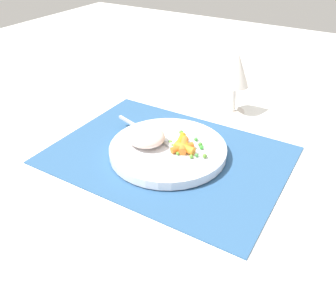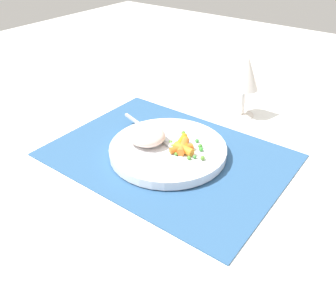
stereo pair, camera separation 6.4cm
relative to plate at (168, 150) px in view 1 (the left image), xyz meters
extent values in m
plane|color=white|center=(0.00, 0.00, -0.02)|extent=(2.40, 2.40, 0.00)
cube|color=#2D5684|center=(0.00, 0.00, -0.01)|extent=(0.49, 0.36, 0.01)
cylinder|color=white|center=(0.00, 0.00, 0.00)|extent=(0.25, 0.25, 0.02)
ellipsoid|color=beige|center=(-0.05, -0.02, 0.03)|extent=(0.09, 0.08, 0.04)
cylinder|color=orange|center=(0.03, 0.01, 0.02)|extent=(0.04, 0.05, 0.02)
cylinder|color=orange|center=(0.03, 0.01, 0.02)|extent=(0.03, 0.05, 0.02)
cylinder|color=orange|center=(0.02, 0.02, 0.02)|extent=(0.03, 0.05, 0.01)
cylinder|color=orange|center=(0.04, 0.00, 0.02)|extent=(0.05, 0.02, 0.02)
cylinder|color=orange|center=(0.03, 0.00, 0.02)|extent=(0.04, 0.05, 0.01)
sphere|color=#5BA334|center=(0.06, -0.01, 0.01)|extent=(0.01, 0.01, 0.01)
sphere|color=#579846|center=(0.02, 0.00, 0.01)|extent=(0.01, 0.01, 0.01)
sphere|color=#59B72E|center=(0.00, 0.06, 0.01)|extent=(0.01, 0.01, 0.01)
sphere|color=green|center=(0.04, 0.05, 0.01)|extent=(0.01, 0.01, 0.01)
sphere|color=#489636|center=(0.06, 0.03, 0.01)|extent=(0.01, 0.01, 0.01)
sphere|color=#599031|center=(0.09, 0.00, 0.01)|extent=(0.01, 0.01, 0.01)
sphere|color=#54B737|center=(0.01, 0.00, 0.01)|extent=(0.01, 0.01, 0.01)
sphere|color=#59A13C|center=(0.00, 0.01, 0.01)|extent=(0.01, 0.01, 0.01)
sphere|color=green|center=(0.07, 0.03, 0.01)|extent=(0.01, 0.01, 0.01)
sphere|color=#438F43|center=(0.07, -0.01, 0.01)|extent=(0.01, 0.01, 0.01)
sphere|color=#599D31|center=(0.03, -0.02, 0.01)|extent=(0.01, 0.01, 0.01)
cube|color=beige|center=(0.01, 0.00, 0.01)|extent=(0.05, 0.03, 0.01)
cube|color=beige|center=(-0.09, 0.03, 0.01)|extent=(0.16, 0.05, 0.01)
cylinder|color=silver|center=(0.04, 0.27, -0.01)|extent=(0.06, 0.06, 0.00)
cylinder|color=silver|center=(0.04, 0.27, 0.02)|extent=(0.01, 0.01, 0.07)
cone|color=silver|center=(0.04, 0.27, 0.10)|extent=(0.07, 0.07, 0.09)
camera|label=1|loc=(0.33, -0.55, 0.42)|focal=38.41mm
camera|label=2|loc=(0.38, -0.51, 0.42)|focal=38.41mm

